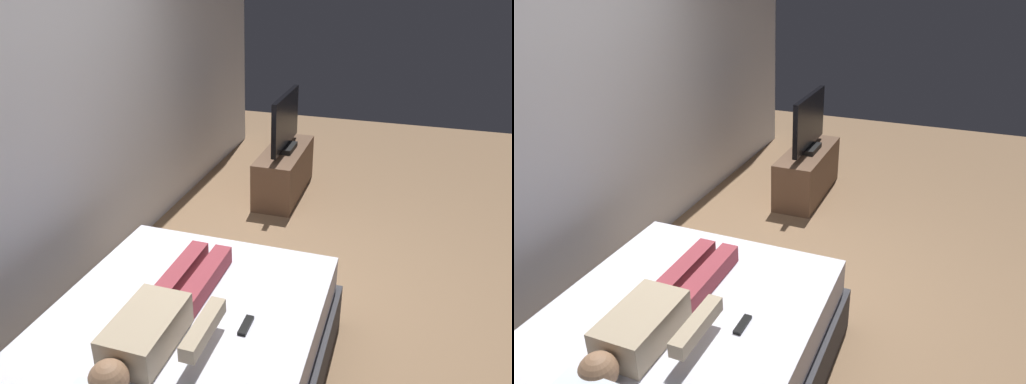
{
  "view_description": "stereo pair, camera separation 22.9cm",
  "coord_description": "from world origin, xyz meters",
  "views": [
    {
      "loc": [
        -2.75,
        -0.73,
        2.27
      ],
      "look_at": [
        0.49,
        0.31,
        0.69
      ],
      "focal_mm": 34.56,
      "sensor_mm": 36.0,
      "label": 1
    },
    {
      "loc": [
        -2.67,
        -0.95,
        2.27
      ],
      "look_at": [
        0.49,
        0.31,
        0.69
      ],
      "focal_mm": 34.56,
      "sensor_mm": 36.0,
      "label": 2
    }
  ],
  "objects": [
    {
      "name": "tv_stand",
      "position": [
        1.98,
        0.48,
        0.25
      ],
      "size": [
        1.1,
        0.4,
        0.5
      ],
      "primitive_type": "cube",
      "color": "brown",
      "rests_on": "ground"
    },
    {
      "name": "bed",
      "position": [
        -1.0,
        0.31,
        0.26
      ],
      "size": [
        2.07,
        1.52,
        0.54
      ],
      "color": "#333338",
      "rests_on": "ground"
    },
    {
      "name": "tv",
      "position": [
        1.98,
        0.48,
        0.78
      ],
      "size": [
        0.88,
        0.2,
        0.59
      ],
      "color": "black",
      "rests_on": "tv_stand"
    },
    {
      "name": "back_wall",
      "position": [
        0.4,
        1.53,
        1.4
      ],
      "size": [
        6.4,
        0.1,
        2.8
      ],
      "primitive_type": "cube",
      "color": "silver",
      "rests_on": "ground"
    },
    {
      "name": "person",
      "position": [
        -0.97,
        0.35,
        0.62
      ],
      "size": [
        1.26,
        0.46,
        0.18
      ],
      "color": "tan",
      "rests_on": "bed"
    },
    {
      "name": "remote",
      "position": [
        -0.82,
        -0.05,
        0.55
      ],
      "size": [
        0.15,
        0.04,
        0.02
      ],
      "primitive_type": "cube",
      "color": "black",
      "rests_on": "bed"
    },
    {
      "name": "ground_plane",
      "position": [
        0.0,
        0.0,
        0.0
      ],
      "size": [
        10.0,
        10.0,
        0.0
      ],
      "primitive_type": "plane",
      "color": "#8C6B4C"
    }
  ]
}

